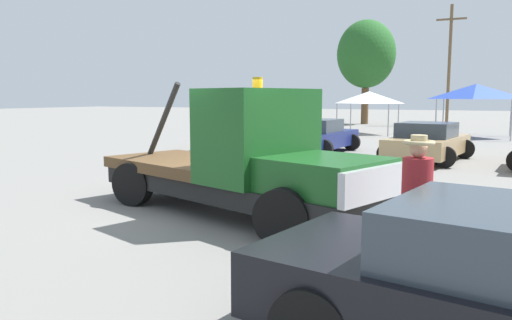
% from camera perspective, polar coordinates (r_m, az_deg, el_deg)
% --- Properties ---
extents(ground_plane, '(160.00, 160.00, 0.00)m').
position_cam_1_polar(ground_plane, '(9.54, -2.71, -6.10)').
color(ground_plane, gray).
extents(tow_truck, '(6.44, 3.71, 2.54)m').
position_cam_1_polar(tow_truck, '(9.08, -1.09, -0.49)').
color(tow_truck, black).
rests_on(tow_truck, ground).
extents(person_near_truck, '(0.39, 0.39, 1.74)m').
position_cam_1_polar(person_near_truck, '(6.49, 17.90, -3.55)').
color(person_near_truck, '#847051').
rests_on(person_near_truck, ground).
extents(parked_car_olive, '(2.41, 4.71, 1.34)m').
position_cam_1_polar(parked_car_olive, '(21.96, -1.54, 3.18)').
color(parked_car_olive, olive).
rests_on(parked_car_olive, ground).
extents(parked_car_navy, '(2.54, 4.55, 1.34)m').
position_cam_1_polar(parked_car_navy, '(19.76, 7.14, 2.67)').
color(parked_car_navy, navy).
rests_on(parked_car_navy, ground).
extents(parked_car_tan, '(2.88, 4.51, 1.34)m').
position_cam_1_polar(parked_car_tan, '(18.09, 19.02, 1.92)').
color(parked_car_tan, tan).
rests_on(parked_car_tan, ground).
extents(canopy_tent_white, '(3.04, 3.04, 2.52)m').
position_cam_1_polar(canopy_tent_white, '(30.51, 12.77, 6.98)').
color(canopy_tent_white, '#9E9EA3').
rests_on(canopy_tent_white, ground).
extents(canopy_tent_blue, '(3.65, 3.65, 2.90)m').
position_cam_1_polar(canopy_tent_blue, '(29.75, 23.83, 7.18)').
color(canopy_tent_blue, '#9E9EA3').
rests_on(canopy_tent_blue, ground).
extents(tree_center, '(4.66, 4.66, 8.32)m').
position_cam_1_polar(tree_center, '(41.91, 12.48, 11.69)').
color(tree_center, brown).
rests_on(tree_center, ground).
extents(utility_pole, '(2.20, 0.24, 9.19)m').
position_cam_1_polar(utility_pole, '(41.90, 21.23, 10.39)').
color(utility_pole, brown).
rests_on(utility_pole, ground).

